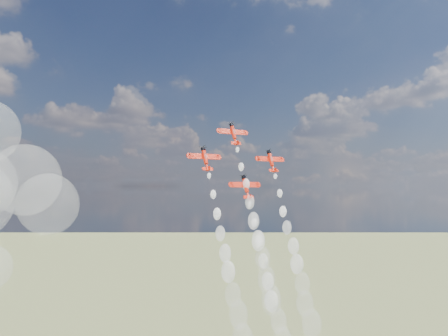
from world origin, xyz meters
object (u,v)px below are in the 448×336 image
plane_lead (234,133)px  plane_right (271,161)px  plane_left (205,158)px  plane_slot (246,187)px

plane_lead → plane_right: plane_lead is taller
plane_left → plane_right: 26.06m
plane_slot → plane_lead: bearing=90.0°
plane_right → plane_slot: 15.91m
plane_lead → plane_left: plane_lead is taller
plane_lead → plane_right: bearing=-13.8°
plane_lead → plane_slot: size_ratio=1.00×
plane_left → plane_right: bearing=0.0°
plane_left → plane_right: (26.06, 0.00, 0.00)m
plane_right → plane_slot: plane_right is taller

